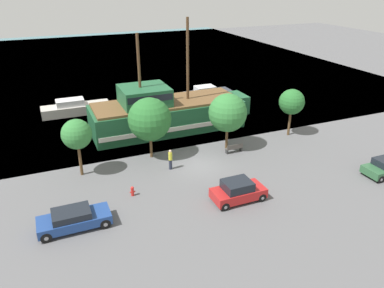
{
  "coord_description": "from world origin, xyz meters",
  "views": [
    {
      "loc": [
        -11.65,
        -26.07,
        15.05
      ],
      "look_at": [
        0.16,
        2.0,
        1.2
      ],
      "focal_mm": 35.0,
      "sensor_mm": 36.0,
      "label": 1
    }
  ],
  "objects": [
    {
      "name": "bench_promenade_east",
      "position": [
        4.06,
        1.17,
        0.43
      ],
      "size": [
        1.62,
        0.45,
        0.85
      ],
      "color": "#4C4742",
      "rests_on": "ground_plane"
    },
    {
      "name": "pirate_ship",
      "position": [
        0.2,
        9.12,
        1.83
      ],
      "size": [
        17.02,
        5.5,
        11.3
      ],
      "color": "#1E5633",
      "rests_on": "water_surface"
    },
    {
      "name": "tree_row_midwest",
      "position": [
        3.8,
        2.27,
        3.56
      ],
      "size": [
        3.52,
        3.52,
        5.33
      ],
      "color": "brown",
      "rests_on": "ground_plane"
    },
    {
      "name": "fire_hydrant",
      "position": [
        -6.5,
        -2.42,
        0.41
      ],
      "size": [
        0.42,
        0.25,
        0.76
      ],
      "color": "red",
      "rests_on": "ground_plane"
    },
    {
      "name": "tree_row_east",
      "position": [
        -9.53,
        2.35,
        3.59
      ],
      "size": [
        2.4,
        2.4,
        4.82
      ],
      "color": "brown",
      "rests_on": "ground_plane"
    },
    {
      "name": "tree_row_mideast",
      "position": [
        -3.28,
        3.27,
        3.62
      ],
      "size": [
        3.79,
        3.79,
        5.51
      ],
      "color": "brown",
      "rests_on": "ground_plane"
    },
    {
      "name": "parked_car_curb_front",
      "position": [
        0.42,
        -5.98,
        0.76
      ],
      "size": [
        3.87,
        1.93,
        1.58
      ],
      "color": "#B21E1E",
      "rests_on": "ground_plane"
    },
    {
      "name": "ground_plane",
      "position": [
        0.0,
        0.0,
        0.0
      ],
      "size": [
        160.0,
        160.0,
        0.0
      ],
      "primitive_type": "plane",
      "color": "#5B5B5E"
    },
    {
      "name": "moored_boat_dockside",
      "position": [
        8.74,
        17.1,
        0.66
      ],
      "size": [
        6.24,
        2.34,
        1.72
      ],
      "color": "#2D333D",
      "rests_on": "water_surface"
    },
    {
      "name": "parked_car_curb_rear",
      "position": [
        -10.96,
        -4.76,
        0.69
      ],
      "size": [
        4.58,
        1.92,
        1.34
      ],
      "color": "navy",
      "rests_on": "ground_plane"
    },
    {
      "name": "water_surface",
      "position": [
        0.0,
        44.0,
        0.0
      ],
      "size": [
        80.0,
        80.0,
        0.0
      ],
      "primitive_type": "plane",
      "color": "teal",
      "rests_on": "ground"
    },
    {
      "name": "moored_boat_outer",
      "position": [
        -8.13,
        17.76,
        0.71
      ],
      "size": [
        7.78,
        2.2,
        1.83
      ],
      "color": "#B7B2A8",
      "rests_on": "water_surface"
    },
    {
      "name": "tree_row_west",
      "position": [
        11.21,
        2.75,
        3.51
      ],
      "size": [
        2.52,
        2.52,
        4.79
      ],
      "color": "brown",
      "rests_on": "ground_plane"
    },
    {
      "name": "pedestrian_walking_near",
      "position": [
        -2.47,
        0.42,
        0.91
      ],
      "size": [
        0.32,
        0.32,
        1.79
      ],
      "color": "#232838",
      "rests_on": "ground_plane"
    }
  ]
}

